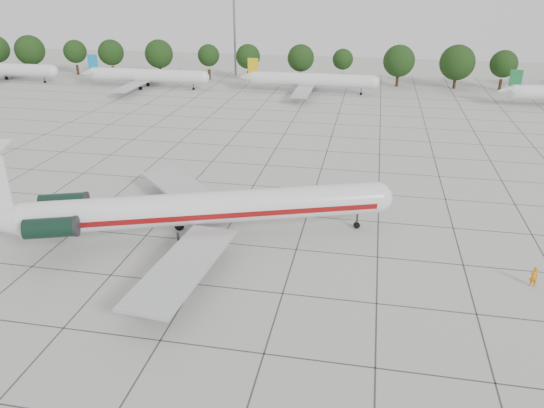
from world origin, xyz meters
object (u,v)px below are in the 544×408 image
object	(u,v)px
main_airliner	(183,209)
bg_airliner_c	(311,80)
bg_airliner_a	(2,70)
bg_airliner_b	(146,76)
floodlight_mast	(234,19)
ground_crew	(534,277)

from	to	relation	value
main_airliner	bg_airliner_c	size ratio (longest dim) A/B	1.47
bg_airliner_a	bg_airliner_c	size ratio (longest dim) A/B	1.00
bg_airliner_b	bg_airliner_c	bearing A→B (deg)	2.61
main_airliner	bg_airliner_a	size ratio (longest dim) A/B	1.47
main_airliner	bg_airliner_b	xyz separation A→B (m)	(-34.72, 71.85, -0.61)
floodlight_mast	bg_airliner_c	bearing A→B (deg)	-39.80
bg_airliner_b	bg_airliner_c	world-z (taller)	same
ground_crew	bg_airliner_c	world-z (taller)	bg_airliner_c
ground_crew	bg_airliner_a	xyz separation A→B (m)	(-106.57, 75.42, 1.94)
bg_airliner_a	bg_airliner_b	world-z (taller)	same
main_airliner	floodlight_mast	distance (m)	94.56
bg_airliner_c	bg_airliner_a	bearing A→B (deg)	-179.47
main_airliner	bg_airliner_a	distance (m)	103.56
main_airliner	floodlight_mast	size ratio (longest dim) A/B	1.63
ground_crew	bg_airliner_a	world-z (taller)	bg_airliner_a
ground_crew	bg_airliner_c	xyz separation A→B (m)	(-29.22, 76.13, 1.94)
bg_airliner_a	floodlight_mast	xyz separation A→B (m)	(55.13, 19.22, 11.37)
bg_airliner_a	floodlight_mast	world-z (taller)	floodlight_mast
ground_crew	bg_airliner_a	bearing A→B (deg)	-41.02
main_airliner	bg_airliner_a	bearing A→B (deg)	115.63
main_airliner	floodlight_mast	xyz separation A→B (m)	(-18.43, 92.12, 10.76)
bg_airliner_a	bg_airliner_c	bearing A→B (deg)	0.53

